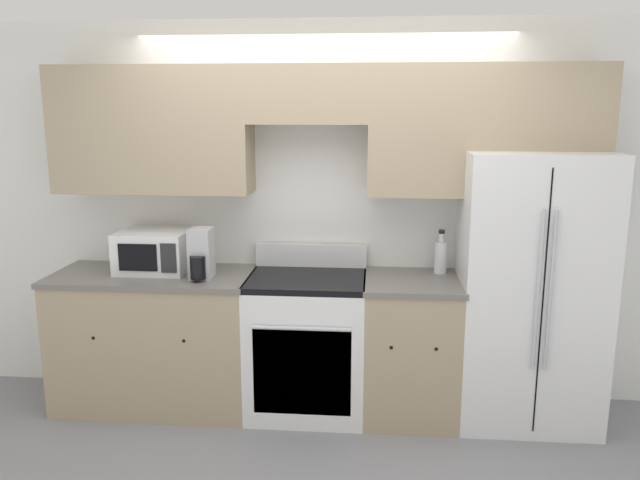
{
  "coord_description": "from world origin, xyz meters",
  "views": [
    {
      "loc": [
        0.34,
        -3.62,
        2.02
      ],
      "look_at": [
        0.0,
        0.31,
        1.19
      ],
      "focal_mm": 35.0,
      "sensor_mm": 36.0,
      "label": 1
    }
  ],
  "objects_px": {
    "oven_range": "(307,343)",
    "bottle": "(441,256)",
    "refrigerator": "(528,288)",
    "microwave": "(154,251)"
  },
  "relations": [
    {
      "from": "bottle",
      "to": "microwave",
      "type": "bearing_deg",
      "value": -176.99
    },
    {
      "from": "oven_range",
      "to": "bottle",
      "type": "height_order",
      "value": "bottle"
    },
    {
      "from": "refrigerator",
      "to": "oven_range",
      "type": "bearing_deg",
      "value": -177.79
    },
    {
      "from": "microwave",
      "to": "refrigerator",
      "type": "bearing_deg",
      "value": -0.51
    },
    {
      "from": "refrigerator",
      "to": "microwave",
      "type": "xyz_separation_m",
      "value": [
        -2.48,
        0.02,
        0.19
      ]
    },
    {
      "from": "microwave",
      "to": "bottle",
      "type": "relative_size",
      "value": 1.57
    },
    {
      "from": "refrigerator",
      "to": "bottle",
      "type": "xyz_separation_m",
      "value": [
        -0.55,
        0.12,
        0.17
      ]
    },
    {
      "from": "microwave",
      "to": "bottle",
      "type": "xyz_separation_m",
      "value": [
        1.93,
        0.1,
        -0.02
      ]
    },
    {
      "from": "oven_range",
      "to": "refrigerator",
      "type": "relative_size",
      "value": 0.62
    },
    {
      "from": "refrigerator",
      "to": "bottle",
      "type": "relative_size",
      "value": 5.97
    }
  ]
}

